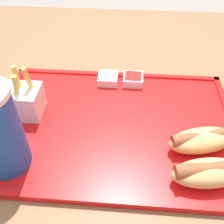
{
  "coord_description": "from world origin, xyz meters",
  "views": [
    {
      "loc": [
        -0.07,
        0.39,
        1.14
      ],
      "look_at": [
        -0.04,
        0.04,
        0.81
      ],
      "focal_mm": 42.0,
      "sensor_mm": 36.0,
      "label": 1
    }
  ],
  "objects": [
    {
      "name": "fries_carton",
      "position": [
        0.14,
        0.02,
        0.81
      ],
      "size": [
        0.08,
        0.06,
        0.1
      ],
      "color": "silver",
      "rests_on": "food_tray"
    },
    {
      "name": "sauce_cup_ketchup",
      "position": [
        -0.08,
        -0.1,
        0.79
      ],
      "size": [
        0.04,
        0.04,
        0.02
      ],
      "color": "silver",
      "rests_on": "food_tray"
    },
    {
      "name": "sauce_cup_mayo",
      "position": [
        -0.02,
        -0.09,
        0.79
      ],
      "size": [
        0.04,
        0.04,
        0.02
      ],
      "color": "silver",
      "rests_on": "food_tray"
    },
    {
      "name": "hot_dog_near",
      "position": [
        -0.2,
        0.08,
        0.8
      ],
      "size": [
        0.13,
        0.08,
        0.04
      ],
      "color": "tan",
      "rests_on": "food_tray"
    },
    {
      "name": "food_tray",
      "position": [
        -0.04,
        0.04,
        0.77
      ],
      "size": [
        0.47,
        0.33,
        0.01
      ],
      "color": "red",
      "rests_on": "dining_table"
    },
    {
      "name": "dining_table",
      "position": [
        0.0,
        0.0,
        0.38
      ],
      "size": [
        1.3,
        1.07,
        0.77
      ],
      "color": "brown",
      "rests_on": "ground_plane"
    },
    {
      "name": "hot_dog_far",
      "position": [
        -0.2,
        0.15,
        0.8
      ],
      "size": [
        0.13,
        0.07,
        0.04
      ],
      "color": "tan",
      "rests_on": "food_tray"
    }
  ]
}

